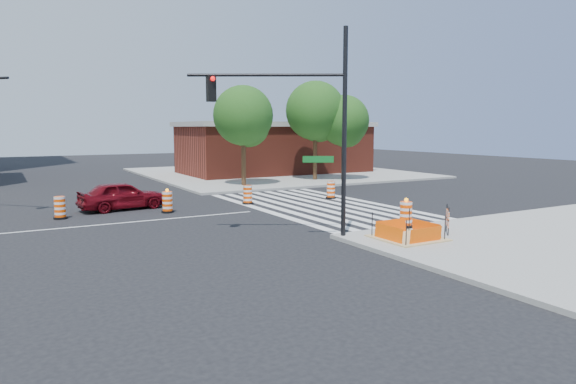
% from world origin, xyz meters
% --- Properties ---
extents(ground, '(120.00, 120.00, 0.00)m').
position_xyz_m(ground, '(0.00, 0.00, 0.00)').
color(ground, black).
rests_on(ground, ground).
extents(sidewalk_ne, '(22.00, 22.00, 0.15)m').
position_xyz_m(sidewalk_ne, '(18.00, 18.00, 0.07)').
color(sidewalk_ne, gray).
rests_on(sidewalk_ne, ground).
extents(crosswalk_east, '(6.75, 13.50, 0.01)m').
position_xyz_m(crosswalk_east, '(10.95, 0.00, 0.01)').
color(crosswalk_east, silver).
rests_on(crosswalk_east, ground).
extents(lane_centerline, '(14.00, 0.12, 0.01)m').
position_xyz_m(lane_centerline, '(0.00, 0.00, 0.01)').
color(lane_centerline, silver).
rests_on(lane_centerline, ground).
extents(excavation_pit, '(2.20, 2.20, 0.90)m').
position_xyz_m(excavation_pit, '(9.00, -9.00, 0.22)').
color(excavation_pit, tan).
rests_on(excavation_pit, ground).
extents(brick_storefront, '(16.50, 8.50, 4.60)m').
position_xyz_m(brick_storefront, '(18.00, 18.00, 2.32)').
color(brick_storefront, maroon).
rests_on(brick_storefront, ground).
extents(red_coupe, '(4.41, 2.26, 1.44)m').
position_xyz_m(red_coupe, '(1.69, 3.79, 0.72)').
color(red_coupe, '#600810').
rests_on(red_coupe, ground).
extents(signal_pole_se, '(4.99, 2.95, 7.51)m').
position_xyz_m(signal_pole_se, '(5.94, -6.63, 4.61)').
color(signal_pole_se, black).
rests_on(signal_pole_se, ground).
extents(pit_drum, '(0.60, 0.60, 1.19)m').
position_xyz_m(pit_drum, '(10.39, -7.37, 0.64)').
color(pit_drum, black).
rests_on(pit_drum, ground).
extents(barricade, '(0.63, 0.70, 1.06)m').
position_xyz_m(barricade, '(10.92, -9.05, 0.73)').
color(barricade, '#FF4A05').
rests_on(barricade, ground).
extents(tree_north_c, '(4.11, 4.11, 6.99)m').
position_xyz_m(tree_north_c, '(11.20, 9.79, 4.70)').
color(tree_north_c, '#382314').
rests_on(tree_north_c, ground).
extents(tree_north_d, '(4.49, 4.49, 7.63)m').
position_xyz_m(tree_north_d, '(17.56, 10.58, 5.12)').
color(tree_north_d, '#382314').
rests_on(tree_north_d, ground).
extents(tree_north_e, '(3.87, 3.87, 6.58)m').
position_xyz_m(tree_north_e, '(19.46, 9.55, 4.42)').
color(tree_north_e, '#382314').
rests_on(tree_north_e, ground).
extents(median_drum_2, '(0.60, 0.60, 1.02)m').
position_xyz_m(median_drum_2, '(-1.33, 2.41, 0.48)').
color(median_drum_2, black).
rests_on(median_drum_2, ground).
extents(median_drum_3, '(0.60, 0.60, 1.18)m').
position_xyz_m(median_drum_3, '(3.40, 1.73, 0.49)').
color(median_drum_3, black).
rests_on(median_drum_3, ground).
extents(median_drum_4, '(0.60, 0.60, 1.02)m').
position_xyz_m(median_drum_4, '(7.97, 2.32, 0.48)').
color(median_drum_4, black).
rests_on(median_drum_4, ground).
extents(median_drum_5, '(0.60, 0.60, 1.02)m').
position_xyz_m(median_drum_5, '(13.12, 1.92, 0.48)').
color(median_drum_5, black).
rests_on(median_drum_5, ground).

